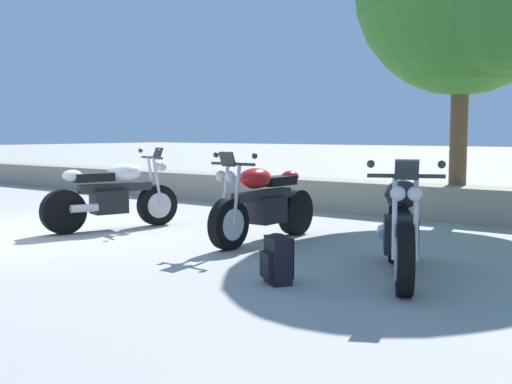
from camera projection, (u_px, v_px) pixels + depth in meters
The scene contains 6 objects.
ground_plane at pixel (40, 233), 8.84m from camera, with size 120.00×120.00×0.00m, color #A3A099.
stone_wall at pixel (248, 189), 12.63m from camera, with size 36.00×0.80×0.55m, color gray.
motorcycle_white_near_left at pixel (114, 196), 9.10m from camera, with size 0.91×2.01×1.18m.
motorcycle_red_centre at pixel (263, 204), 8.05m from camera, with size 0.67×2.06×1.18m.
motorcycle_black_far_right at pixel (401, 228), 6.06m from camera, with size 1.14×1.91×1.18m.
rider_backpack at pixel (277, 258), 5.83m from camera, with size 0.35×0.34×0.47m.
Camera 1 is at (7.71, -5.14, 1.40)m, focal length 44.03 mm.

